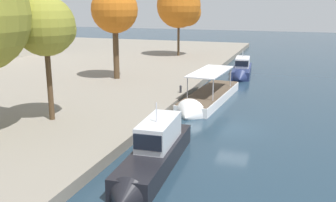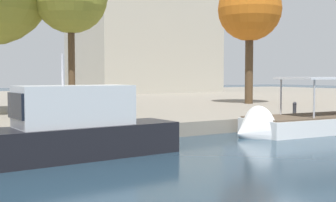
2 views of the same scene
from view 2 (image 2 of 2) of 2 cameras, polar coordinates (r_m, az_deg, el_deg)
The scene contains 6 objects.
ground_plane at distance 19.26m, azimuth 15.18°, elevation -6.36°, with size 220.00×220.00×0.00m, color #1E3342.
dock_promenade at distance 48.74m, azimuth -15.16°, elevation -0.17°, with size 120.00×55.00×0.75m, color gray.
motor_yacht_1 at distance 17.16m, azimuth -15.20°, elevation -4.81°, with size 10.86×2.77×4.68m.
tour_boat_2 at distance 27.12m, azimuth 19.64°, elevation -2.90°, with size 13.81×3.95×4.29m.
mooring_bollard_1 at distance 29.34m, azimuth 15.90°, elevation -0.80°, with size 0.25×0.25×0.78m.
tree_2 at distance 40.07m, azimuth 10.38°, elevation 11.27°, with size 5.54×5.74×10.96m.
Camera 2 is at (-13.92, -12.93, 3.17)m, focal length 47.61 mm.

